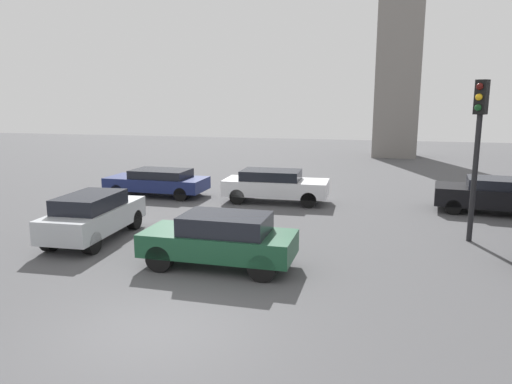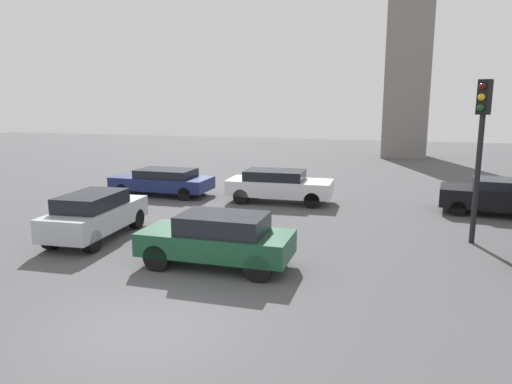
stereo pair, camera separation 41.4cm
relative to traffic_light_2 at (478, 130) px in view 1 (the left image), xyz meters
The scene contains 7 objects.
ground_plane 10.80m from the traffic_light_2, 131.58° to the right, with size 90.40×90.40×0.00m, color #4C4C4F.
traffic_light_2 is the anchor object (origin of this frame).
car_0 11.92m from the traffic_light_2, 166.55° to the right, with size 1.79×4.04×1.47m.
car_1 8.54m from the traffic_light_2, 149.77° to the left, with size 4.41×1.87×1.37m.
car_2 5.27m from the traffic_light_2, 68.96° to the left, with size 4.48×2.33×1.36m.
car_3 13.39m from the traffic_light_2, 161.62° to the left, with size 4.53×1.92×1.21m.
car_4 8.29m from the traffic_light_2, 148.56° to the right, with size 3.95×1.68×1.42m.
Camera 1 is at (3.91, -7.63, 4.29)m, focal length 33.28 mm.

